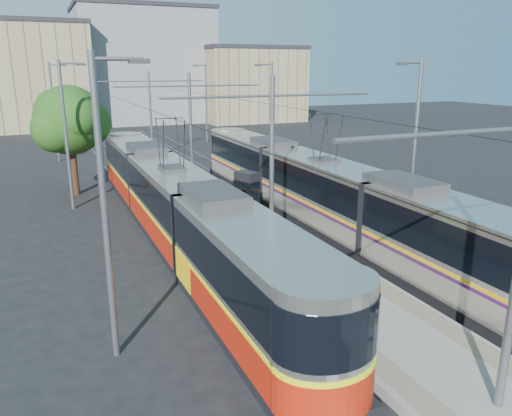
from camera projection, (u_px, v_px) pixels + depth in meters
name	position (u px, v px, depth m)	size (l,w,h in m)	color
ground	(385.00, 333.00, 14.81)	(160.00, 160.00, 0.00)	black
platform	(207.00, 197.00, 29.78)	(4.00, 50.00, 0.30)	gray
tactile_strip_left	(183.00, 197.00, 29.18)	(0.70, 50.00, 0.01)	gray
tactile_strip_right	(230.00, 192.00, 30.29)	(0.70, 50.00, 0.01)	gray
rails	(207.00, 199.00, 29.82)	(8.71, 70.00, 0.03)	gray
tram_left	(174.00, 204.00, 22.37)	(2.43, 27.93, 5.50)	black
tram_right	(323.00, 190.00, 24.25)	(2.43, 28.71, 5.50)	black
catenary	(222.00, 128.00, 26.08)	(9.20, 70.00, 7.00)	slate
street_lamps	(186.00, 122.00, 32.21)	(15.18, 38.22, 8.00)	slate
shelter	(247.00, 196.00, 24.19)	(1.10, 1.31, 2.48)	black
tree	(74.00, 121.00, 30.03)	(4.56, 4.22, 6.62)	#382314
building_left	(22.00, 76.00, 62.16)	(16.32, 12.24, 13.09)	#998F67
building_centre	(144.00, 65.00, 71.46)	(18.36, 14.28, 15.72)	gray
building_right	(250.00, 84.00, 72.24)	(14.28, 10.20, 10.52)	#998F67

